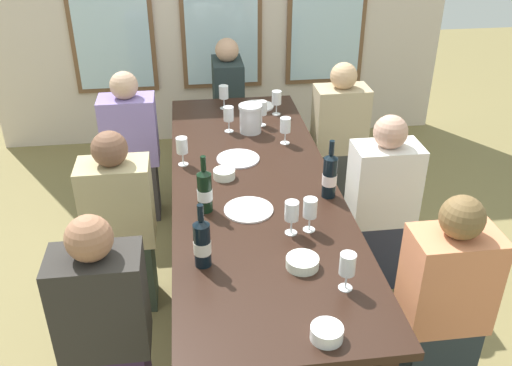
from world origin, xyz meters
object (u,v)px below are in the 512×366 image
(wine_glass_2, at_px, (262,109))
(wine_glass_4, at_px, (347,266))
(wine_glass_0, at_px, (224,93))
(seated_person_0, at_px, (132,151))
(white_plate_0, at_px, (249,210))
(wine_glass_7, at_px, (310,209))
(wine_glass_8, at_px, (182,146))
(wine_bottle_1, at_px, (330,175))
(wine_glass_1, at_px, (292,212))
(seated_person_5, at_px, (381,208))
(tasting_bowl_1, at_px, (327,333))
(seated_person_6, at_px, (228,107))
(tasting_bowl_0, at_px, (302,262))
(seated_person_1, at_px, (339,140))
(seated_person_3, at_px, (443,308))
(white_plate_2, at_px, (257,106))
(wine_glass_3, at_px, (229,115))
(metal_pitcher, at_px, (250,118))
(seated_person_4, at_px, (121,228))
(wine_bottle_2, at_px, (202,243))
(dining_table, at_px, (254,192))
(wine_bottle_0, at_px, (205,190))
(tasting_bowl_2, at_px, (224,174))
(wine_glass_5, at_px, (285,126))
(white_plate_1, at_px, (238,159))
(seated_person_2, at_px, (106,332))

(wine_glass_2, relative_size, wine_glass_4, 1.00)
(wine_glass_0, relative_size, seated_person_0, 0.16)
(wine_glass_4, bearing_deg, white_plate_0, 116.52)
(wine_glass_7, height_order, wine_glass_8, same)
(wine_bottle_1, distance_m, wine_glass_1, 0.41)
(wine_glass_1, xyz_separation_m, seated_person_5, (0.64, 0.50, -0.34))
(tasting_bowl_1, relative_size, wine_glass_2, 0.71)
(white_plate_0, distance_m, seated_person_6, 1.99)
(tasting_bowl_0, bearing_deg, seated_person_1, 69.67)
(seated_person_0, xyz_separation_m, seated_person_3, (1.51, -1.83, 0.00))
(white_plate_2, height_order, wine_glass_3, wine_glass_3)
(metal_pitcher, distance_m, wine_bottle_1, 0.94)
(wine_bottle_1, height_order, wine_glass_4, wine_bottle_1)
(white_plate_0, bearing_deg, seated_person_4, 160.18)
(metal_pitcher, bearing_deg, wine_bottle_2, -105.25)
(tasting_bowl_0, distance_m, seated_person_6, 2.49)
(white_plate_2, relative_size, tasting_bowl_0, 1.67)
(dining_table, distance_m, wine_glass_1, 0.57)
(wine_bottle_2, distance_m, seated_person_5, 1.31)
(wine_bottle_0, xyz_separation_m, tasting_bowl_2, (0.12, 0.33, -0.09))
(white_plate_0, bearing_deg, seated_person_6, 88.16)
(wine_bottle_1, distance_m, seated_person_1, 1.25)
(tasting_bowl_0, bearing_deg, tasting_bowl_2, 107.82)
(dining_table, height_order, wine_glass_1, wine_glass_1)
(seated_person_0, bearing_deg, wine_bottle_0, -68.48)
(wine_glass_7, height_order, seated_person_5, seated_person_5)
(wine_glass_4, xyz_separation_m, seated_person_6, (-0.26, 2.64, -0.33))
(wine_glass_0, bearing_deg, wine_glass_8, -109.89)
(wine_bottle_0, distance_m, wine_glass_0, 1.41)
(tasting_bowl_0, relative_size, seated_person_5, 0.13)
(wine_glass_4, bearing_deg, dining_table, 105.56)
(wine_glass_5, height_order, wine_glass_7, same)
(tasting_bowl_2, xyz_separation_m, seated_person_4, (-0.59, -0.12, -0.24))
(wine_bottle_1, distance_m, wine_glass_2, 1.02)
(white_plate_1, height_order, metal_pitcher, metal_pitcher)
(wine_glass_8, height_order, seated_person_5, seated_person_5)
(wine_glass_8, bearing_deg, white_plate_0, -59.90)
(wine_bottle_2, xyz_separation_m, seated_person_1, (1.07, 1.65, -0.33))
(wine_glass_8, distance_m, seated_person_3, 1.66)
(wine_bottle_2, xyz_separation_m, tasting_bowl_2, (0.16, 0.78, -0.09))
(wine_glass_1, bearing_deg, seated_person_6, 92.97)
(wine_bottle_2, bearing_deg, wine_glass_1, 23.81)
(tasting_bowl_1, xyz_separation_m, seated_person_6, (-0.12, 2.91, -0.24))
(tasting_bowl_1, height_order, wine_glass_4, wine_glass_4)
(wine_bottle_0, bearing_deg, seated_person_6, 81.75)
(wine_bottle_1, height_order, seated_person_0, seated_person_0)
(tasting_bowl_1, distance_m, tasting_bowl_2, 1.32)
(wine_glass_1, relative_size, seated_person_0, 0.16)
(tasting_bowl_1, xyz_separation_m, wine_glass_2, (0.04, 2.01, 0.09))
(seated_person_2, bearing_deg, tasting_bowl_0, 4.27)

